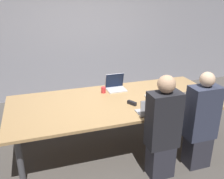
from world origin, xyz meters
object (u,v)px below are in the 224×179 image
bottle_near_midright (163,100)px  cup_far_center (103,90)px  laptop_near_midright (151,109)px  person_near_midright (163,130)px  stapler (132,103)px  laptop_far_center (115,85)px  laptop_near_right (191,102)px  person_near_right (201,123)px  cup_near_right (174,105)px

bottle_near_midright → cup_far_center: bottle_near_midright is taller
laptop_near_midright → person_near_midright: person_near_midright is taller
stapler → laptop_far_center: bearing=64.3°
bottle_near_midright → laptop_near_right: (0.37, -0.15, -0.02)m
laptop_near_midright → bottle_near_midright: size_ratio=1.63×
laptop_far_center → stapler: size_ratio=2.09×
person_near_right → stapler: 0.99m
laptop_near_right → laptop_far_center: laptop_far_center is taller
bottle_near_midright → stapler: bearing=154.7°
laptop_near_midright → person_near_midright: bearing=88.8°
laptop_near_midright → person_near_right: bearing=150.4°
person_near_midright → stapler: bearing=-80.1°
bottle_near_midright → laptop_far_center: (-0.44, 0.85, -0.02)m
cup_near_right → laptop_far_center: 1.10m
person_near_right → laptop_far_center: size_ratio=4.29×
person_near_right → laptop_far_center: person_near_right is taller
bottle_near_midright → laptop_near_right: 0.40m
laptop_near_right → cup_far_center: size_ratio=3.58×
laptop_far_center → person_near_midright: bearing=-83.5°
laptop_near_right → cup_near_right: (-0.24, 0.06, -0.03)m
stapler → cup_far_center: bearing=86.8°
person_near_midright → cup_near_right: person_near_midright is taller
laptop_far_center → stapler: bearing=-87.1°
stapler → laptop_near_midright: bearing=-98.5°
cup_near_right → laptop_far_center: (-0.56, 0.95, 0.03)m
cup_near_right → laptop_far_center: size_ratio=0.29×
cup_near_right → stapler: cup_near_right is taller
bottle_near_midright → cup_near_right: 0.17m
bottle_near_midright → stapler: bottle_near_midright is taller
laptop_near_midright → stapler: bearing=-69.9°
bottle_near_midright → cup_near_right: size_ratio=2.37×
person_near_midright → person_near_right: bearing=-177.5°
laptop_near_midright → laptop_near_right: laptop_near_right is taller
laptop_near_midright → laptop_near_right: 0.64m
laptop_near_midright → cup_far_center: bearing=-66.6°
laptop_near_right → stapler: size_ratio=2.33×
bottle_near_midright → stapler: (-0.40, 0.19, -0.07)m
bottle_near_midright → laptop_far_center: laptop_far_center is taller
laptop_near_midright → bottle_near_midright: laptop_near_midright is taller
bottle_near_midright → cup_near_right: bottle_near_midright is taller
person_near_right → cup_near_right: size_ratio=14.69×
laptop_near_right → stapler: (-0.78, 0.34, -0.05)m
cup_near_right → cup_far_center: (-0.80, 0.86, 0.00)m
person_near_midright → laptop_near_midright: bearing=-91.2°
laptop_near_midright → laptop_far_center: size_ratio=1.13×
laptop_near_midright → laptop_near_right: bearing=-178.3°
laptop_near_right → cup_near_right: bearing=-13.2°
laptop_far_center → cup_far_center: 0.26m
laptop_near_midright → bottle_near_midright: (0.27, 0.17, 0.03)m
laptop_near_right → person_near_right: 0.38m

